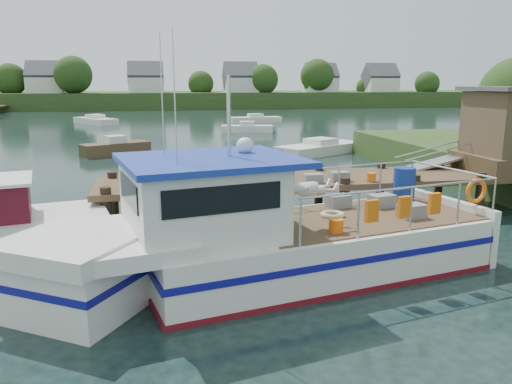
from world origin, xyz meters
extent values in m
plane|color=#172927|center=(0.00, 0.00, 0.00)|extent=(160.00, 160.00, 0.00)
cube|color=#2F471D|center=(0.00, 84.00, 1.40)|extent=(140.00, 24.00, 3.00)
cylinder|color=#332114|center=(-28.00, 79.00, 2.10)|extent=(0.60, 0.60, 4.20)
sphere|color=#264217|center=(-28.00, 79.00, 5.21)|extent=(5.54, 5.54, 5.54)
cylinder|color=#332114|center=(-17.00, 75.00, 2.40)|extent=(0.60, 0.60, 4.80)
sphere|color=#264217|center=(-17.00, 75.00, 5.95)|extent=(6.34, 6.34, 6.34)
cylinder|color=#332114|center=(-6.00, 77.00, 1.50)|extent=(0.60, 0.60, 3.00)
sphere|color=#264217|center=(-6.00, 77.00, 3.72)|extent=(3.96, 3.96, 3.96)
cylinder|color=#332114|center=(5.00, 79.00, 1.80)|extent=(0.60, 0.60, 3.60)
sphere|color=#264217|center=(5.00, 79.00, 4.46)|extent=(4.75, 4.75, 4.75)
cylinder|color=#332114|center=(16.00, 75.00, 2.10)|extent=(0.60, 0.60, 4.20)
sphere|color=#264217|center=(16.00, 75.00, 5.21)|extent=(5.54, 5.54, 5.54)
cylinder|color=#332114|center=(27.00, 77.00, 2.40)|extent=(0.60, 0.60, 4.80)
sphere|color=#264217|center=(27.00, 77.00, 5.95)|extent=(6.34, 6.34, 6.34)
cylinder|color=#332114|center=(38.00, 79.00, 1.50)|extent=(0.60, 0.60, 3.00)
sphere|color=#264217|center=(38.00, 79.00, 3.72)|extent=(3.96, 3.96, 3.96)
cylinder|color=#332114|center=(49.00, 75.00, 1.80)|extent=(0.60, 0.60, 3.60)
sphere|color=#264217|center=(49.00, 75.00, 4.46)|extent=(4.75, 4.75, 4.75)
cube|color=silver|center=(-22.00, 78.00, 4.00)|extent=(6.00, 5.00, 3.00)
cube|color=#47474C|center=(-22.00, 78.00, 5.90)|extent=(6.20, 5.09, 5.09)
cube|color=silver|center=(-5.00, 77.00, 4.00)|extent=(6.00, 5.00, 3.00)
cube|color=#47474C|center=(-5.00, 77.00, 5.90)|extent=(6.20, 5.09, 5.09)
cube|color=silver|center=(12.00, 76.00, 4.00)|extent=(6.00, 5.00, 3.00)
cube|color=#47474C|center=(12.00, 76.00, 5.90)|extent=(6.20, 5.09, 5.09)
cube|color=silver|center=(28.00, 78.00, 4.00)|extent=(6.00, 5.00, 3.00)
cube|color=#47474C|center=(28.00, 78.00, 5.90)|extent=(6.20, 5.09, 5.09)
cube|color=silver|center=(40.00, 77.00, 4.00)|extent=(6.00, 5.00, 3.00)
cube|color=#47474C|center=(40.00, 77.00, 5.90)|extent=(6.20, 5.09, 5.09)
cube|color=#4F3A25|center=(2.00, 0.00, 1.30)|extent=(16.00, 3.00, 0.20)
cylinder|color=black|center=(-5.50, -1.30, 0.65)|extent=(0.32, 0.32, 1.90)
cylinder|color=black|center=(-5.50, 1.30, 0.65)|extent=(0.32, 0.32, 1.90)
cylinder|color=black|center=(-3.00, -1.30, 0.65)|extent=(0.32, 0.32, 1.90)
cylinder|color=black|center=(-3.00, 1.30, 0.65)|extent=(0.32, 0.32, 1.90)
cylinder|color=black|center=(-0.50, -1.30, 0.65)|extent=(0.32, 0.32, 1.90)
cylinder|color=black|center=(-0.50, 1.30, 0.65)|extent=(0.32, 0.32, 1.90)
cylinder|color=black|center=(2.00, -1.30, 0.65)|extent=(0.32, 0.32, 1.90)
cylinder|color=black|center=(2.00, 1.30, 0.65)|extent=(0.32, 0.32, 1.90)
cylinder|color=black|center=(4.50, -1.30, 0.65)|extent=(0.32, 0.32, 1.90)
cylinder|color=black|center=(4.50, 1.30, 0.65)|extent=(0.32, 0.32, 1.90)
cylinder|color=black|center=(7.00, -1.30, 0.65)|extent=(0.32, 0.32, 1.90)
cylinder|color=black|center=(7.00, 1.30, 0.65)|extent=(0.32, 0.32, 1.90)
cylinder|color=black|center=(9.50, 1.30, 0.65)|extent=(0.32, 0.32, 1.90)
cube|color=#4F3A25|center=(9.00, 0.00, 1.70)|extent=(3.20, 3.00, 0.60)
cube|color=#4F3E2C|center=(9.00, 0.00, 3.10)|extent=(2.60, 2.60, 2.40)
cube|color=#A5A8AD|center=(6.70, 0.90, 1.65)|extent=(3.34, 0.90, 0.79)
cylinder|color=silver|center=(6.70, 0.50, 2.15)|extent=(3.34, 0.05, 0.76)
cylinder|color=silver|center=(6.70, 1.30, 2.15)|extent=(3.34, 0.05, 0.76)
cube|color=slate|center=(1.00, -1.00, 1.56)|extent=(0.60, 0.40, 0.30)
cube|color=slate|center=(2.00, -0.80, 1.56)|extent=(0.60, 0.40, 0.30)
cylinder|color=orange|center=(3.00, -1.10, 1.55)|extent=(0.30, 0.30, 0.28)
cylinder|color=navy|center=(0.20, 0.90, 1.84)|extent=(0.56, 0.56, 0.85)
cube|color=silver|center=(-0.27, -5.05, 0.63)|extent=(8.73, 4.89, 1.26)
cube|color=silver|center=(-5.65, -6.16, 0.63)|extent=(3.23, 3.23, 1.26)
cube|color=silver|center=(-5.65, -6.16, 1.43)|extent=(3.51, 3.56, 0.38)
cube|color=silver|center=(-4.57, -5.94, 1.39)|extent=(2.78, 3.51, 0.33)
cube|color=navy|center=(-0.27, -5.05, 0.79)|extent=(8.85, 4.95, 0.15)
cube|color=navy|center=(-5.65, -6.16, 0.79)|extent=(3.28, 3.28, 0.15)
cube|color=maroon|center=(-0.27, -5.05, 0.05)|extent=(8.84, 4.93, 0.15)
cube|color=#4F3A25|center=(1.02, -4.78, 1.27)|extent=(6.40, 4.10, 0.04)
cube|color=silver|center=(3.92, -4.18, 0.74)|extent=(0.88, 3.27, 1.48)
cube|color=silver|center=(-3.07, -5.63, 2.09)|extent=(3.59, 3.42, 1.65)
cube|color=black|center=(-2.78, -7.03, 2.42)|extent=(2.37, 0.53, 0.55)
cube|color=black|center=(-3.36, -4.22, 2.42)|extent=(2.37, 0.53, 0.55)
cube|color=black|center=(-4.58, -5.94, 2.42)|extent=(0.44, 1.94, 0.55)
cube|color=#19329F|center=(-2.85, -5.58, 2.96)|extent=(4.30, 3.87, 0.13)
cylinder|color=silver|center=(-2.42, -5.49, 3.90)|extent=(0.10, 0.10, 1.76)
cylinder|color=silver|center=(-3.60, -6.30, 4.34)|extent=(0.03, 0.03, 2.63)
cylinder|color=silver|center=(-3.82, -5.22, 4.34)|extent=(0.03, 0.03, 2.63)
sphere|color=silver|center=(-1.97, -4.95, 3.18)|extent=(0.47, 0.47, 0.40)
cylinder|color=silver|center=(1.49, -6.23, 2.31)|extent=(5.39, 1.16, 0.05)
cylinder|color=silver|center=(0.87, -3.27, 2.31)|extent=(5.39, 1.16, 0.05)
cylinder|color=silver|center=(3.90, -4.19, 2.31)|extent=(0.66, 2.97, 0.05)
cylinder|color=silver|center=(-1.15, -6.78, 1.78)|extent=(0.06, 0.06, 1.04)
cylinder|color=silver|center=(-1.76, -3.81, 1.78)|extent=(0.06, 0.06, 1.04)
cylinder|color=silver|center=(0.25, -6.49, 1.78)|extent=(0.06, 0.06, 1.04)
cylinder|color=silver|center=(-0.36, -3.52, 1.78)|extent=(0.06, 0.06, 1.04)
cylinder|color=silver|center=(1.65, -6.20, 1.78)|extent=(0.06, 0.06, 1.04)
cylinder|color=silver|center=(1.04, -3.23, 1.78)|extent=(0.06, 0.06, 1.04)
cylinder|color=silver|center=(3.05, -5.91, 1.78)|extent=(0.06, 0.06, 1.04)
cylinder|color=silver|center=(2.43, -2.94, 1.78)|extent=(0.06, 0.06, 1.04)
cylinder|color=silver|center=(4.17, -5.68, 1.78)|extent=(0.06, 0.06, 1.04)
cylinder|color=silver|center=(3.56, -2.71, 1.78)|extent=(0.06, 0.06, 1.04)
cube|color=slate|center=(2.23, -5.21, 1.46)|extent=(0.73, 0.56, 0.35)
cube|color=slate|center=(1.98, -4.02, 1.46)|extent=(0.73, 0.56, 0.35)
cube|color=slate|center=(0.82, -3.82, 1.46)|extent=(0.68, 0.53, 0.35)
cylinder|color=navy|center=(2.97, -3.37, 1.76)|extent=(0.73, 0.73, 0.97)
cylinder|color=orange|center=(-0.07, -6.02, 1.44)|extent=(0.39, 0.39, 0.33)
torus|color=#BFB28C|center=(0.33, -4.70, 1.34)|extent=(0.73, 0.73, 0.13)
torus|color=orange|center=(4.12, -5.04, 1.87)|extent=(0.69, 0.25, 0.68)
cube|color=orange|center=(0.58, -6.44, 1.87)|extent=(0.32, 0.17, 0.49)
cube|color=orange|center=(1.44, -6.27, 1.87)|extent=(0.32, 0.17, 0.49)
cube|color=orange|center=(2.30, -6.09, 1.87)|extent=(0.32, 0.17, 0.49)
imported|color=silver|center=(-0.85, -5.50, 2.23)|extent=(0.59, 0.78, 1.93)
cube|color=#4F3A25|center=(-6.50, 17.25, 0.40)|extent=(4.54, 3.30, 0.80)
cube|color=silver|center=(-6.50, 17.25, 1.01)|extent=(1.56, 1.48, 0.51)
cube|color=silver|center=(7.91, 42.30, 0.33)|extent=(6.14, 2.31, 0.65)
cube|color=silver|center=(7.91, 42.30, 0.82)|extent=(1.76, 1.52, 0.42)
cube|color=silver|center=(4.65, 30.33, 0.34)|extent=(5.07, 2.55, 0.68)
cube|color=silver|center=(4.65, 30.33, 0.85)|extent=(1.56, 1.40, 0.44)
cube|color=silver|center=(6.77, 15.06, 0.33)|extent=(6.78, 5.21, 0.66)
cube|color=silver|center=(6.77, 15.06, 0.82)|extent=(2.38, 2.28, 0.42)
cube|color=silver|center=(-10.47, 43.46, 0.35)|extent=(5.43, 6.69, 0.70)
cube|color=silver|center=(-10.47, 43.46, 0.88)|extent=(2.31, 2.39, 0.45)
camera|label=1|loc=(-4.03, -16.28, 4.61)|focal=35.00mm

